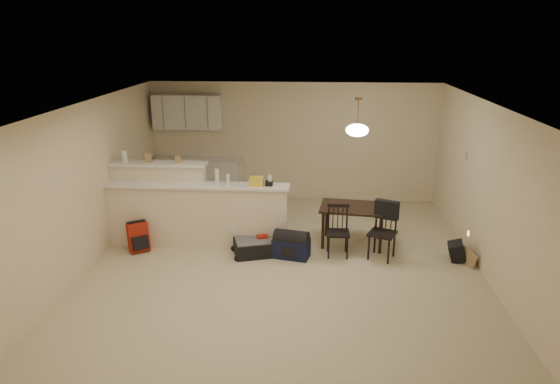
# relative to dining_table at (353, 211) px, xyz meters

# --- Properties ---
(room) EXTENTS (7.00, 7.02, 2.50)m
(room) POSITION_rel_dining_table_xyz_m (-1.11, -1.12, 0.65)
(room) COLOR beige
(room) RESTS_ON ground
(breakfast_bar) EXTENTS (3.08, 0.58, 1.39)m
(breakfast_bar) POSITION_rel_dining_table_xyz_m (-2.87, -0.14, 0.01)
(breakfast_bar) COLOR beige
(breakfast_bar) RESTS_ON ground
(upper_cabinets) EXTENTS (1.40, 0.34, 0.70)m
(upper_cabinets) POSITION_rel_dining_table_xyz_m (-3.31, 2.20, 1.30)
(upper_cabinets) COLOR white
(upper_cabinets) RESTS_ON room
(kitchen_counter) EXTENTS (1.80, 0.60, 0.90)m
(kitchen_counter) POSITION_rel_dining_table_xyz_m (-3.11, 2.07, -0.15)
(kitchen_counter) COLOR white
(kitchen_counter) RESTS_ON ground
(thermostat) EXTENTS (0.02, 0.12, 0.12)m
(thermostat) POSITION_rel_dining_table_xyz_m (1.87, 0.43, 0.90)
(thermostat) COLOR beige
(thermostat) RESTS_ON room
(jar) EXTENTS (0.10, 0.10, 0.20)m
(jar) POSITION_rel_dining_table_xyz_m (-3.86, -0.00, 0.89)
(jar) COLOR silver
(jar) RESTS_ON breakfast_bar
(cereal_box) EXTENTS (0.10, 0.07, 0.16)m
(cereal_box) POSITION_rel_dining_table_xyz_m (-3.45, -0.00, 0.87)
(cereal_box) COLOR #A28653
(cereal_box) RESTS_ON breakfast_bar
(small_box) EXTENTS (0.08, 0.06, 0.12)m
(small_box) POSITION_rel_dining_table_xyz_m (-2.95, -0.00, 0.85)
(small_box) COLOR #A28653
(small_box) RESTS_ON breakfast_bar
(bottle_a) EXTENTS (0.07, 0.07, 0.26)m
(bottle_a) POSITION_rel_dining_table_xyz_m (-2.26, -0.22, 0.62)
(bottle_a) COLOR silver
(bottle_a) RESTS_ON breakfast_bar
(bottle_b) EXTENTS (0.06, 0.06, 0.18)m
(bottle_b) POSITION_rel_dining_table_xyz_m (-2.08, -0.22, 0.58)
(bottle_b) COLOR silver
(bottle_b) RESTS_ON breakfast_bar
(bag_lump) EXTENTS (0.22, 0.18, 0.14)m
(bag_lump) POSITION_rel_dining_table_xyz_m (-1.61, -0.22, 0.56)
(bag_lump) COLOR #A28653
(bag_lump) RESTS_ON breakfast_bar
(pouch) EXTENTS (0.12, 0.10, 0.08)m
(pouch) POSITION_rel_dining_table_xyz_m (-1.40, -0.22, 0.53)
(pouch) COLOR #A28653
(pouch) RESTS_ON breakfast_bar
(extra_item_x) EXTENTS (0.06, 0.06, 0.17)m
(extra_item_x) POSITION_rel_dining_table_xyz_m (-1.39, -0.22, 0.58)
(extra_item_x) COLOR silver
(extra_item_x) RESTS_ON breakfast_bar
(dining_table) EXTENTS (1.18, 0.86, 0.68)m
(dining_table) POSITION_rel_dining_table_xyz_m (0.00, 0.00, 0.00)
(dining_table) COLOR black
(dining_table) RESTS_ON ground
(pendant_lamp) EXTENTS (0.36, 0.36, 0.62)m
(pendant_lamp) POSITION_rel_dining_table_xyz_m (0.00, 0.00, 1.39)
(pendant_lamp) COLOR brown
(pendant_lamp) RESTS_ON room
(dining_chair_near) EXTENTS (0.37, 0.35, 0.84)m
(dining_chair_near) POSITION_rel_dining_table_xyz_m (-0.27, -0.48, -0.18)
(dining_chair_near) COLOR black
(dining_chair_near) RESTS_ON ground
(dining_chair_far) EXTENTS (0.52, 0.51, 0.91)m
(dining_chair_far) POSITION_rel_dining_table_xyz_m (0.43, -0.53, -0.14)
(dining_chair_far) COLOR black
(dining_chair_far) RESTS_ON ground
(suitcase) EXTENTS (0.82, 0.65, 0.24)m
(suitcase) POSITION_rel_dining_table_xyz_m (-1.58, -0.52, -0.48)
(suitcase) COLOR black
(suitcase) RESTS_ON ground
(red_backpack) EXTENTS (0.38, 0.34, 0.48)m
(red_backpack) POSITION_rel_dining_table_xyz_m (-3.56, -0.51, -0.36)
(red_backpack) COLOR #A62112
(red_backpack) RESTS_ON ground
(navy_duffel) EXTENTS (0.63, 0.43, 0.31)m
(navy_duffel) POSITION_rel_dining_table_xyz_m (-1.02, -0.59, -0.44)
(navy_duffel) COLOR #101633
(navy_duffel) RESTS_ON ground
(black_daypack) EXTENTS (0.29, 0.36, 0.29)m
(black_daypack) POSITION_rel_dining_table_xyz_m (1.63, -0.51, -0.46)
(black_daypack) COLOR black
(black_daypack) RESTS_ON ground
(cardboard_sheet) EXTENTS (0.17, 0.34, 0.28)m
(cardboard_sheet) POSITION_rel_dining_table_xyz_m (1.74, -0.71, -0.46)
(cardboard_sheet) COLOR #A28653
(cardboard_sheet) RESTS_ON ground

